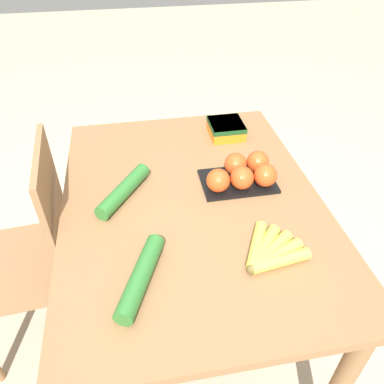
{
  "coord_description": "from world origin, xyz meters",
  "views": [
    {
      "loc": [
        -0.95,
        0.17,
        1.57
      ],
      "look_at": [
        0.0,
        0.0,
        0.79
      ],
      "focal_mm": 35.0,
      "sensor_mm": 36.0,
      "label": 1
    }
  ],
  "objects_px": {
    "chair": "(34,256)",
    "cucumber_near": "(124,190)",
    "carrot_bag": "(226,128)",
    "tomato_pack": "(243,173)",
    "banana_bunch": "(269,252)",
    "cucumber_far": "(141,276)"
  },
  "relations": [
    {
      "from": "chair",
      "to": "cucumber_near",
      "type": "bearing_deg",
      "value": 79.79
    },
    {
      "from": "carrot_bag",
      "to": "cucumber_near",
      "type": "xyz_separation_m",
      "value": [
        -0.34,
        0.44,
        -0.01
      ]
    },
    {
      "from": "chair",
      "to": "carrot_bag",
      "type": "relative_size",
      "value": 6.3
    },
    {
      "from": "carrot_bag",
      "to": "chair",
      "type": "bearing_deg",
      "value": 110.19
    },
    {
      "from": "tomato_pack",
      "to": "carrot_bag",
      "type": "relative_size",
      "value": 1.75
    },
    {
      "from": "tomato_pack",
      "to": "carrot_bag",
      "type": "height_order",
      "value": "tomato_pack"
    },
    {
      "from": "chair",
      "to": "banana_bunch",
      "type": "distance_m",
      "value": 0.9
    },
    {
      "from": "banana_bunch",
      "to": "cucumber_far",
      "type": "bearing_deg",
      "value": 94.28
    },
    {
      "from": "cucumber_near",
      "to": "carrot_bag",
      "type": "bearing_deg",
      "value": -52.59
    },
    {
      "from": "carrot_bag",
      "to": "cucumber_far",
      "type": "distance_m",
      "value": 0.82
    },
    {
      "from": "tomato_pack",
      "to": "carrot_bag",
      "type": "distance_m",
      "value": 0.34
    },
    {
      "from": "banana_bunch",
      "to": "cucumber_far",
      "type": "height_order",
      "value": "cucumber_far"
    },
    {
      "from": "chair",
      "to": "cucumber_far",
      "type": "relative_size",
      "value": 3.55
    },
    {
      "from": "chair",
      "to": "cucumber_near",
      "type": "relative_size",
      "value": 3.78
    },
    {
      "from": "chair",
      "to": "banana_bunch",
      "type": "height_order",
      "value": "chair"
    },
    {
      "from": "cucumber_near",
      "to": "cucumber_far",
      "type": "relative_size",
      "value": 0.94
    },
    {
      "from": "tomato_pack",
      "to": "cucumber_near",
      "type": "bearing_deg",
      "value": 89.98
    },
    {
      "from": "banana_bunch",
      "to": "cucumber_near",
      "type": "relative_size",
      "value": 0.77
    },
    {
      "from": "tomato_pack",
      "to": "cucumber_near",
      "type": "xyz_separation_m",
      "value": [
        0.0,
        0.41,
        -0.02
      ]
    },
    {
      "from": "tomato_pack",
      "to": "cucumber_near",
      "type": "distance_m",
      "value": 0.41
    },
    {
      "from": "banana_bunch",
      "to": "carrot_bag",
      "type": "height_order",
      "value": "carrot_bag"
    },
    {
      "from": "cucumber_far",
      "to": "banana_bunch",
      "type": "bearing_deg",
      "value": -85.72
    }
  ]
}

